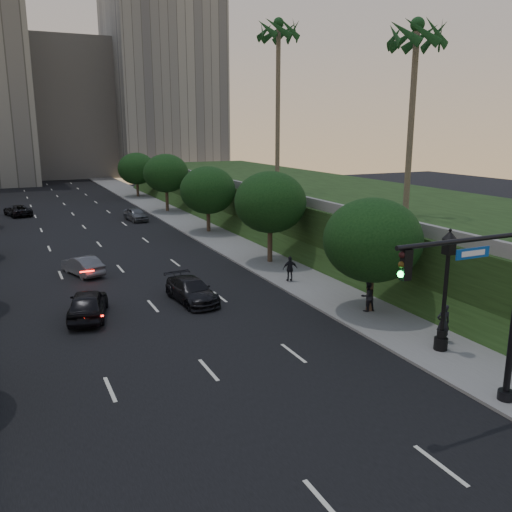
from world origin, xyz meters
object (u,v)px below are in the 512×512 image
sedan_mid_left (83,265)px  sedan_far_right (136,214)px  street_lamp (445,296)px  sedan_near_left (88,304)px  sedan_far_left (18,210)px  pedestrian_b (368,296)px  pedestrian_a (443,323)px  sedan_near_right (192,290)px  traffic_signal_mast (493,312)px  pedestrian_c (290,269)px

sedan_mid_left → sedan_far_right: 21.57m
street_lamp → sedan_near_left: (-13.52, 11.24, -1.85)m
sedan_far_left → pedestrian_b: pedestrian_b is taller
sedan_far_left → pedestrian_a: (16.44, -48.23, 0.42)m
pedestrian_b → sedan_near_left: bearing=-21.8°
sedan_mid_left → sedan_near_left: bearing=66.1°
street_lamp → sedan_near_right: bearing=123.8°
traffic_signal_mast → sedan_far_right: bearing=92.8°
street_lamp → pedestrian_c: bearing=93.8°
traffic_signal_mast → sedan_far_left: size_ratio=1.53×
sedan_far_right → pedestrian_a: size_ratio=2.30×
traffic_signal_mast → pedestrian_a: 6.51m
sedan_near_left → sedan_far_left: size_ratio=1.00×
sedan_near_right → pedestrian_b: (7.90, -5.91, 0.31)m
street_lamp → sedan_far_right: size_ratio=1.36×
pedestrian_b → pedestrian_c: 6.90m
traffic_signal_mast → sedan_far_right: 44.79m
traffic_signal_mast → street_lamp: (2.24, 4.47, -1.04)m
traffic_signal_mast → pedestrian_a: traffic_signal_mast is taller
sedan_near_right → traffic_signal_mast: bearing=-76.4°
street_lamp → pedestrian_b: size_ratio=3.39×
sedan_near_left → sedan_near_right: (5.79, 0.30, -0.11)m
sedan_mid_left → traffic_signal_mast: bearing=94.9°
sedan_near_left → pedestrian_b: bearing=171.5°
sedan_far_right → pedestrian_a: 39.82m
street_lamp → sedan_far_right: street_lamp is taller
traffic_signal_mast → sedan_mid_left: bearing=112.7°
sedan_far_left → sedan_far_right: sedan_far_right is taller
sedan_far_left → pedestrian_b: (15.88, -43.29, 0.34)m
sedan_far_left → pedestrian_c: bearing=97.1°
sedan_near_right → pedestrian_c: bearing=2.3°
pedestrian_b → sedan_far_left: bearing=-69.4°
street_lamp → sedan_near_left: street_lamp is taller
traffic_signal_mast → sedan_far_right: traffic_signal_mast is taller
street_lamp → pedestrian_c: 12.60m
sedan_mid_left → sedan_near_right: size_ratio=0.86×
sedan_far_right → pedestrian_b: (4.59, -34.53, 0.27)m
sedan_mid_left → sedan_far_left: bearing=-101.7°
sedan_mid_left → sedan_far_left: size_ratio=0.87×
traffic_signal_mast → sedan_near_left: traffic_signal_mast is taller
sedan_mid_left → sedan_far_right: bearing=-130.1°
sedan_near_left → street_lamp: bearing=154.0°
sedan_mid_left → pedestrian_a: 23.62m
sedan_near_left → pedestrian_c: (12.69, 1.22, 0.18)m
pedestrian_a → sedan_mid_left: bearing=-42.7°
sedan_mid_left → sedan_near_right: bearing=101.4°
street_lamp → sedan_far_left: (-15.71, 48.92, -2.00)m
traffic_signal_mast → sedan_near_right: 17.19m
sedan_near_left → pedestrian_c: pedestrian_c is taller
sedan_near_right → pedestrian_c: (6.90, 0.92, 0.29)m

